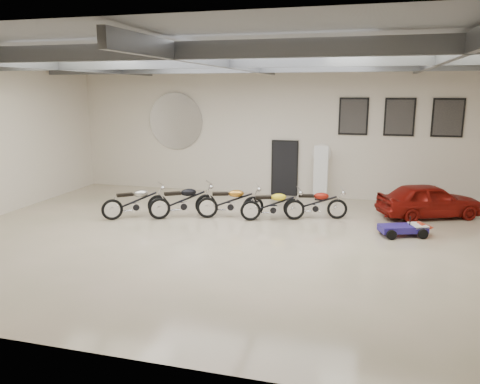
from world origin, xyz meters
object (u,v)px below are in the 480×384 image
(motorcycle_silver, at_px, (135,201))
(motorcycle_black, at_px, (183,200))
(motorcycle_red, at_px, (315,203))
(go_kart, at_px, (408,226))
(vintage_car, at_px, (429,200))
(banner_stand, at_px, (321,174))
(motorcycle_gold, at_px, (230,201))
(motorcycle_yellow, at_px, (273,204))

(motorcycle_silver, xyz_separation_m, motorcycle_black, (1.46, 0.45, 0.02))
(motorcycle_silver, relative_size, motorcycle_red, 1.05)
(go_kart, distance_m, vintage_car, 2.45)
(banner_stand, distance_m, motorcycle_gold, 4.16)
(motorcycle_silver, height_order, motorcycle_red, motorcycle_silver)
(motorcycle_red, bearing_deg, motorcycle_silver, -177.21)
(banner_stand, relative_size, go_kart, 1.24)
(banner_stand, bearing_deg, vintage_car, -11.37)
(motorcycle_silver, relative_size, go_kart, 1.31)
(motorcycle_silver, relative_size, motorcycle_gold, 0.99)
(motorcycle_black, height_order, go_kart, motorcycle_black)
(motorcycle_silver, bearing_deg, vintage_car, -23.86)
(banner_stand, height_order, vintage_car, banner_stand)
(motorcycle_red, distance_m, go_kart, 2.96)
(motorcycle_black, bearing_deg, go_kart, -36.79)
(motorcycle_gold, distance_m, vintage_car, 6.43)
(banner_stand, relative_size, vintage_car, 0.61)
(motorcycle_yellow, distance_m, vintage_car, 5.09)
(motorcycle_silver, xyz_separation_m, motorcycle_yellow, (4.34, 0.86, -0.02))
(vintage_car, bearing_deg, motorcycle_black, 81.71)
(motorcycle_yellow, height_order, go_kart, motorcycle_yellow)
(banner_stand, relative_size, motorcycle_red, 1.00)
(motorcycle_silver, bearing_deg, banner_stand, -3.04)
(motorcycle_black, xyz_separation_m, motorcycle_yellow, (2.87, 0.42, -0.04))
(motorcycle_yellow, bearing_deg, motorcycle_black, 168.59)
(motorcycle_yellow, xyz_separation_m, motorcycle_red, (1.28, 0.56, -0.00))
(banner_stand, distance_m, motorcycle_red, 2.71)
(motorcycle_black, bearing_deg, motorcycle_silver, 161.55)
(banner_stand, xyz_separation_m, motorcycle_silver, (-5.49, -4.08, -0.45))
(banner_stand, relative_size, motorcycle_gold, 0.94)
(motorcycle_gold, bearing_deg, motorcycle_yellow, -19.05)
(motorcycle_black, bearing_deg, motorcycle_yellow, -27.14)
(motorcycle_yellow, relative_size, go_kart, 1.26)
(vintage_car, bearing_deg, banner_stand, 43.78)
(motorcycle_red, xyz_separation_m, go_kart, (2.72, -1.14, -0.23))
(motorcycle_gold, relative_size, go_kart, 1.33)
(banner_stand, height_order, go_kart, banner_stand)
(banner_stand, xyz_separation_m, vintage_car, (3.64, -1.50, -0.43))
(motorcycle_black, height_order, motorcycle_yellow, motorcycle_black)
(go_kart, bearing_deg, banner_stand, 106.46)
(go_kart, bearing_deg, motorcycle_gold, 153.88)
(go_kart, height_order, vintage_car, vintage_car)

